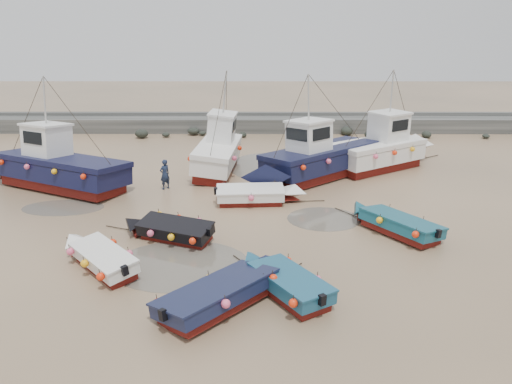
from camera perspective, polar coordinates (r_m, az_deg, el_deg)
ground at (r=22.56m, az=-0.57°, el=-4.78°), size 120.00×120.00×0.00m
seawall at (r=43.47m, az=-0.15°, el=7.75°), size 60.00×4.92×1.50m
puddle_a at (r=20.07m, az=-8.67°, el=-8.17°), size 5.50×5.50×0.01m
puddle_b at (r=24.42m, az=7.74°, el=-3.04°), size 3.56×3.56×0.01m
puddle_c at (r=27.47m, az=-21.19°, el=-1.68°), size 4.20×4.20×0.01m
puddle_d at (r=33.02m, az=1.64°, el=3.00°), size 5.59×5.59×0.01m
dinghy_0 at (r=20.32m, az=-17.32°, el=-6.78°), size 4.24×4.65×1.43m
dinghy_1 at (r=17.07m, az=-3.31°, el=-11.12°), size 5.21×5.41×1.43m
dinghy_2 at (r=17.72m, az=3.16°, el=-9.84°), size 3.64×4.94×1.43m
dinghy_4 at (r=22.19m, az=-9.88°, el=-3.93°), size 5.30×2.82×1.43m
dinghy_5 at (r=26.11m, az=0.15°, el=-0.11°), size 5.83×2.20×1.43m
dinghy_6 at (r=23.32m, az=15.43°, el=-3.23°), size 4.16×5.27×1.43m
cabin_boat_0 at (r=30.59m, az=-22.26°, el=2.80°), size 10.57×6.50×6.22m
cabin_boat_1 at (r=32.02m, az=-4.46°, el=4.94°), size 3.07×9.71×6.22m
cabin_boat_2 at (r=30.07m, az=6.76°, el=3.85°), size 9.36×8.23×6.22m
cabin_boat_3 at (r=33.25m, az=14.46°, el=4.95°), size 8.53×6.29×6.22m
person at (r=28.93m, az=-10.28°, el=0.35°), size 0.74×0.74×1.74m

